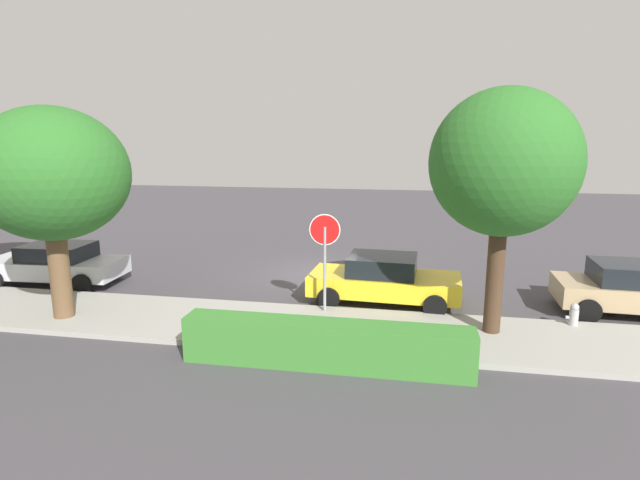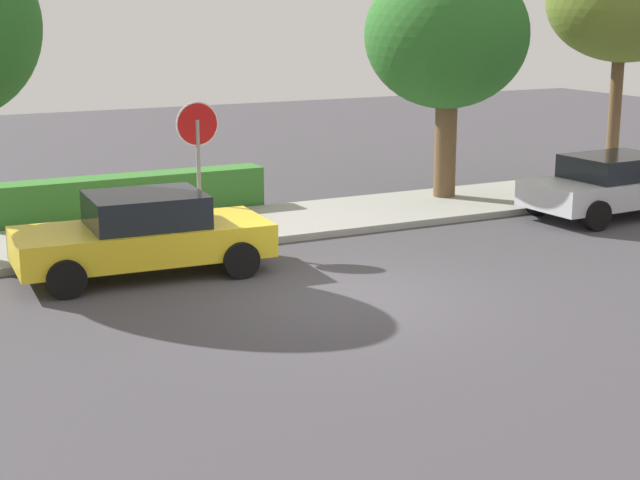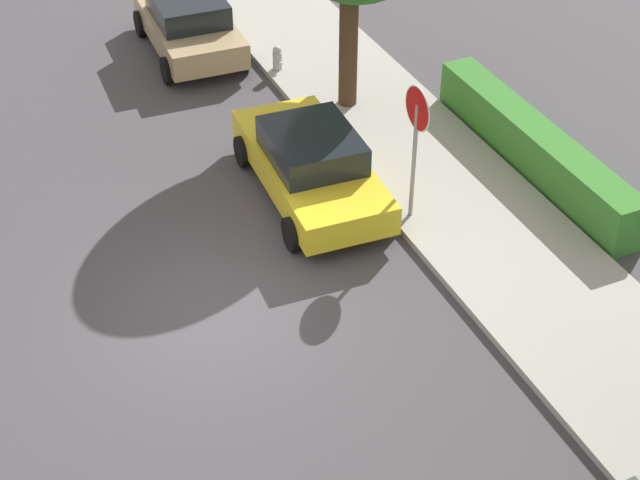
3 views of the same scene
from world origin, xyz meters
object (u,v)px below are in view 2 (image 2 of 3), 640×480
Objects in this scene: parked_car_yellow at (144,234)px; street_tree_far at (626,1)px; street_tree_near_corner at (446,36)px; stop_sign at (198,147)px; parked_car_silver at (617,184)px.

street_tree_far reaches higher than parked_car_yellow.
street_tree_far reaches higher than street_tree_near_corner.
street_tree_far is at bearing 8.75° from parked_car_yellow.
stop_sign is at bearing 41.57° from parked_car_yellow.
parked_car_yellow is 13.31m from street_tree_far.
parked_car_silver is (10.82, -0.01, -0.02)m from parked_car_yellow.
parked_car_yellow is at bearing -159.87° from street_tree_near_corner.
street_tree_near_corner reaches higher than stop_sign.
street_tree_near_corner is at bearing 166.18° from street_tree_far.
parked_car_yellow is 0.98× the size of parked_car_silver.
street_tree_near_corner reaches higher than parked_car_silver.
parked_car_yellow is 9.29m from street_tree_near_corner.
stop_sign is at bearing -176.99° from street_tree_far.
parked_car_silver is at bearing -8.33° from stop_sign.
parked_car_silver is 4.74m from street_tree_far.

